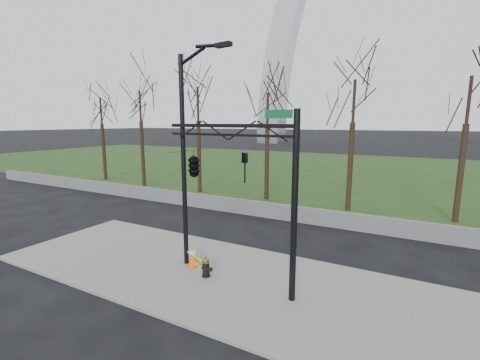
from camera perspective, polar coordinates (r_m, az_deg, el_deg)
The scene contains 10 objects.
ground at distance 12.59m, azimuth -3.66°, elevation -16.52°, with size 500.00×500.00×0.00m, color black.
sidewalk at distance 12.57m, azimuth -3.67°, elevation -16.32°, with size 18.00×6.00×0.10m, color slate.
grass_strip at distance 40.36m, azimuth 19.63°, elevation 1.42°, with size 120.00×40.00×0.06m, color #1D3B15.
guardrail at distance 19.23m, azimuth 9.17°, elevation -5.74°, with size 60.00×0.30×0.90m, color #59595B.
tree_row at distance 24.88m, azimuth -1.57°, elevation 7.61°, with size 33.18×4.00×9.19m.
fire_hydrant at distance 12.35m, azimuth -5.89°, elevation -14.80°, with size 0.47×0.31×0.76m.
traffic_cone at distance 13.25m, azimuth -8.14°, elevation -12.90°, with size 0.47×0.47×0.77m.
street_light at distance 12.36m, azimuth -9.09°, elevation 5.59°, with size 2.38×0.55×8.21m.
traffic_signal_mast at distance 11.54m, azimuth -5.19°, elevation 2.64°, with size 5.08×2.52×6.00m.
caution_tape at distance 12.87m, azimuth -7.42°, elevation -13.71°, with size 1.33×0.59×0.40m.
Camera 1 is at (6.05, -9.51, 5.61)m, focal length 24.65 mm.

